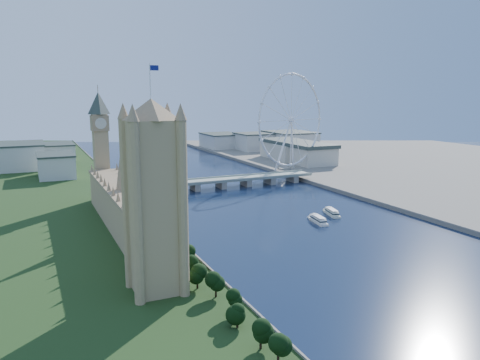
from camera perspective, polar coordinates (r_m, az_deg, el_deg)
ground at (r=270.39m, az=23.13°, el=-12.38°), size 2000.00×2000.00×0.00m
tree_row at (r=238.53m, az=-4.06°, el=-12.16°), size 7.51×151.51×20.41m
victoria_tower at (r=230.98m, az=-10.46°, el=-1.36°), size 28.16×28.16×112.00m
parliament_range at (r=350.08m, az=-13.79°, el=-3.50°), size 24.00×200.00×70.00m
big_ben at (r=448.19m, az=-16.70°, el=5.60°), size 20.02×20.02×110.00m
westminster_bridge at (r=510.50m, az=-2.34°, el=-0.22°), size 220.00×22.00×9.50m
london_eye at (r=605.66m, az=6.25°, el=7.21°), size 113.60×39.12×124.30m
county_hall at (r=704.60m, az=6.88°, el=2.12°), size 54.00×144.00×35.00m
city_skyline at (r=764.51m, az=-7.02°, el=4.05°), size 505.00×280.00×32.00m
tour_boat_near at (r=379.10m, az=9.52°, el=-5.16°), size 10.89×27.86×5.97m
tour_boat_far at (r=404.25m, az=11.13°, el=-4.23°), size 12.86×27.51×5.86m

